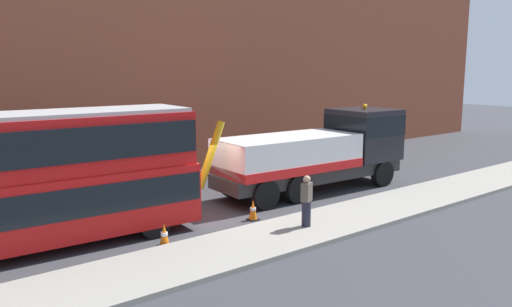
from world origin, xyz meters
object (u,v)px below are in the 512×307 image
at_px(recovery_tow_truck, 320,151).
at_px(double_decker_bus, 9,179).
at_px(pedestrian_bystander, 306,202).
at_px(traffic_cone_near_bus, 164,236).
at_px(traffic_cone_midway, 253,211).

bearing_deg(recovery_tow_truck, double_decker_bus, -177.31).
xyz_separation_m(recovery_tow_truck, pedestrian_bystander, (-4.35, -3.69, -0.77)).
bearing_deg(recovery_tow_truck, traffic_cone_near_bus, -163.41).
bearing_deg(traffic_cone_near_bus, recovery_tow_truck, 13.79).
relative_size(double_decker_bus, traffic_cone_near_bus, 15.46).
height_order(traffic_cone_near_bus, traffic_cone_midway, same).
relative_size(recovery_tow_truck, double_decker_bus, 0.92).
xyz_separation_m(traffic_cone_near_bus, traffic_cone_midway, (3.76, 0.47, 0.00)).
xyz_separation_m(recovery_tow_truck, traffic_cone_near_bus, (-8.76, -2.15, -1.42)).
bearing_deg(traffic_cone_near_bus, traffic_cone_midway, 7.19).
height_order(pedestrian_bystander, traffic_cone_midway, pedestrian_bystander).
distance_m(double_decker_bus, traffic_cone_midway, 7.87).
distance_m(double_decker_bus, pedestrian_bystander, 9.00).
bearing_deg(traffic_cone_near_bus, pedestrian_bystander, -19.28).
bearing_deg(double_decker_bus, pedestrian_bystander, -21.84).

